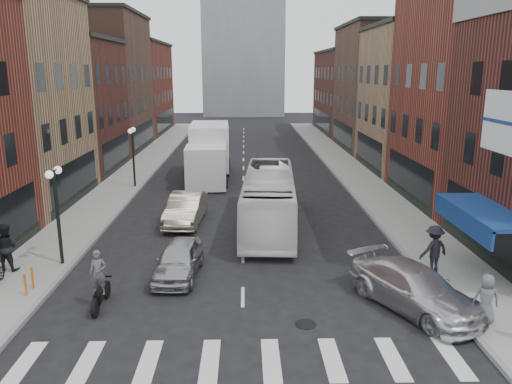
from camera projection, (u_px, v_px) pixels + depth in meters
ground at (243, 310)px, 16.74m from camera, size 160.00×160.00×0.00m
sidewalk_left at (132, 175)px, 37.90m from camera, size 3.00×74.00×0.15m
sidewalk_right at (354, 174)px, 38.28m from camera, size 3.00×74.00×0.15m
curb_left at (152, 176)px, 37.95m from camera, size 0.20×74.00×0.16m
curb_right at (335, 175)px, 38.27m from camera, size 0.20×74.00×0.16m
crosswalk_stripes at (242, 361)px, 13.83m from camera, size 12.00×2.20×0.01m
bldg_left_mid_b at (49, 106)px, 38.49m from camera, size 10.30×10.20×10.30m
bldg_left_far_a at (90, 83)px, 48.81m from camera, size 10.30×12.20×13.30m
bldg_left_far_b at (124, 88)px, 62.64m from camera, size 10.30×16.20×11.30m
bldg_right_mid_a at (500, 82)px, 28.98m from camera, size 10.30×10.20×14.30m
bldg_right_mid_b at (434, 99)px, 39.05m from camera, size 10.30×10.20×11.30m
bldg_right_far_a at (394, 88)px, 49.61m from camera, size 10.30×12.20×12.30m
bldg_right_far_b at (361, 92)px, 63.44m from camera, size 10.30×16.20×10.30m
awning_blue at (479, 213)px, 18.75m from camera, size 1.80×5.00×0.78m
billboard_sign at (509, 125)px, 15.97m from camera, size 1.52×3.00×3.70m
streetlamp_near at (56, 198)px, 19.77m from camera, size 0.32×1.22×4.11m
streetlamp_far at (133, 146)px, 33.36m from camera, size 0.32×1.22×4.11m
bike_rack at (29, 281)px, 17.70m from camera, size 0.08×0.68×0.80m
box_truck at (209, 153)px, 36.29m from camera, size 3.03×9.17×3.95m
motorcycle_rider at (99, 281)px, 16.70m from camera, size 0.58×2.02×2.05m
transit_bus at (269, 198)px, 25.44m from camera, size 3.13×10.71×2.94m
sedan_left_near at (178, 260)px, 19.36m from camera, size 1.85×4.05×1.35m
sedan_left_far at (186, 209)px, 26.11m from camera, size 1.97×4.82×1.55m
curb_car at (414, 288)px, 16.70m from camera, size 4.16×5.42×1.46m
ped_left_solo at (6, 247)px, 19.53m from camera, size 0.99×0.66×1.89m
ped_right_a at (434, 249)px, 19.28m from camera, size 1.37×1.01×1.91m
ped_right_c at (486, 299)px, 15.46m from camera, size 0.86×0.65×1.59m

